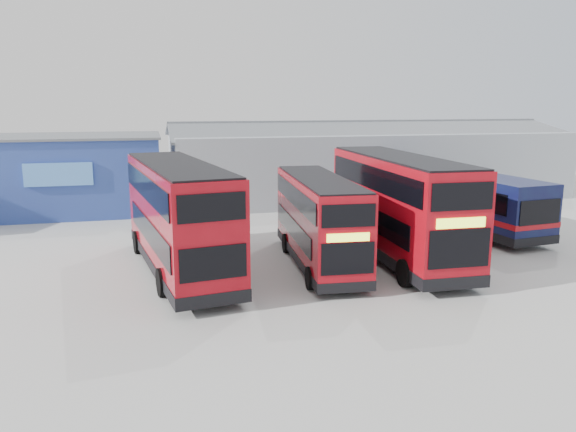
{
  "coord_description": "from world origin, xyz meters",
  "views": [
    {
      "loc": [
        -8.61,
        -22.14,
        7.32
      ],
      "look_at": [
        -2.48,
        2.65,
        2.1
      ],
      "focal_mm": 35.0,
      "sensor_mm": 36.0,
      "label": 1
    }
  ],
  "objects_px": {
    "office_block": "(68,173)",
    "single_decker_blue": "(460,200)",
    "double_decker_centre": "(319,222)",
    "maintenance_shed": "(363,162)",
    "double_decker_right": "(398,208)",
    "double_decker_left": "(179,219)"
  },
  "relations": [
    {
      "from": "office_block",
      "to": "single_decker_blue",
      "type": "relative_size",
      "value": 0.98
    },
    {
      "from": "double_decker_centre",
      "to": "office_block",
      "type": "bearing_deg",
      "value": 131.35
    },
    {
      "from": "maintenance_shed",
      "to": "double_decker_right",
      "type": "bearing_deg",
      "value": -106.51
    },
    {
      "from": "office_block",
      "to": "double_decker_centre",
      "type": "height_order",
      "value": "office_block"
    },
    {
      "from": "office_block",
      "to": "double_decker_right",
      "type": "xyz_separation_m",
      "value": [
        16.55,
        -16.37,
        -0.15
      ]
    },
    {
      "from": "office_block",
      "to": "double_decker_centre",
      "type": "bearing_deg",
      "value": -52.57
    },
    {
      "from": "double_decker_centre",
      "to": "single_decker_blue",
      "type": "xyz_separation_m",
      "value": [
        10.31,
        5.46,
        -0.35
      ]
    },
    {
      "from": "maintenance_shed",
      "to": "double_decker_right",
      "type": "distance_m",
      "value": 19.17
    },
    {
      "from": "office_block",
      "to": "double_decker_right",
      "type": "relative_size",
      "value": 1.06
    },
    {
      "from": "maintenance_shed",
      "to": "single_decker_blue",
      "type": "distance_m",
      "value": 13.15
    },
    {
      "from": "double_decker_centre",
      "to": "double_decker_right",
      "type": "height_order",
      "value": "double_decker_right"
    },
    {
      "from": "double_decker_left",
      "to": "single_decker_blue",
      "type": "height_order",
      "value": "double_decker_left"
    },
    {
      "from": "maintenance_shed",
      "to": "double_decker_centre",
      "type": "distance_m",
      "value": 20.77
    },
    {
      "from": "double_decker_centre",
      "to": "double_decker_right",
      "type": "distance_m",
      "value": 3.92
    },
    {
      "from": "single_decker_blue",
      "to": "double_decker_left",
      "type": "bearing_deg",
      "value": 10.53
    },
    {
      "from": "maintenance_shed",
      "to": "double_decker_left",
      "type": "height_order",
      "value": "maintenance_shed"
    },
    {
      "from": "office_block",
      "to": "single_decker_blue",
      "type": "bearing_deg",
      "value": -25.74
    },
    {
      "from": "double_decker_left",
      "to": "single_decker_blue",
      "type": "xyz_separation_m",
      "value": [
        16.48,
        5.05,
        -0.72
      ]
    },
    {
      "from": "office_block",
      "to": "maintenance_shed",
      "type": "distance_m",
      "value": 22.09
    },
    {
      "from": "maintenance_shed",
      "to": "single_decker_blue",
      "type": "height_order",
      "value": "maintenance_shed"
    },
    {
      "from": "single_decker_blue",
      "to": "office_block",
      "type": "bearing_deg",
      "value": -32.23
    },
    {
      "from": "double_decker_left",
      "to": "office_block",
      "type": "bearing_deg",
      "value": -76.69
    }
  ]
}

